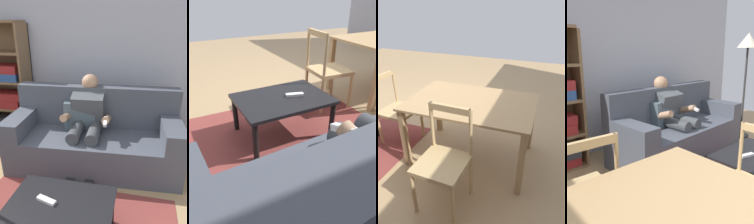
{
  "view_description": "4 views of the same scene",
  "coord_description": "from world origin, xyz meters",
  "views": [
    {
      "loc": [
        1.4,
        -0.6,
        1.77
      ],
      "look_at": [
        0.88,
        1.91,
        0.75
      ],
      "focal_mm": 36.83,
      "sensor_mm": 36.0,
      "label": 1
    },
    {
      "loc": [
        1.76,
        2.5,
        1.31
      ],
      "look_at": [
        0.84,
        0.75,
        0.23
      ],
      "focal_mm": 37.31,
      "sensor_mm": 36.0,
      "label": 2
    },
    {
      "loc": [
        -1.68,
        2.5,
        1.76
      ],
      "look_at": [
        -0.93,
        0.43,
        0.6
      ],
      "focal_mm": 36.1,
      "sensor_mm": 36.0,
      "label": 3
    },
    {
      "loc": [
        -1.52,
        -0.35,
        1.46
      ],
      "look_at": [
        -0.02,
        1.33,
        0.9
      ],
      "focal_mm": 37.82,
      "sensor_mm": 36.0,
      "label": 4
    }
  ],
  "objects": [
    {
      "name": "dining_chair_facing_couch",
      "position": [
        0.09,
        0.43,
        0.45
      ],
      "size": [
        0.45,
        0.45,
        0.9
      ],
      "color": "tan",
      "rests_on": "ground_plane"
    },
    {
      "name": "dining_table",
      "position": [
        -0.93,
        0.43,
        0.63
      ],
      "size": [
        1.37,
        0.9,
        0.73
      ],
      "color": "tan",
      "rests_on": "ground_plane"
    },
    {
      "name": "ground_plane",
      "position": [
        0.0,
        0.0,
        0.0
      ],
      "size": [
        8.45,
        8.45,
        0.0
      ],
      "primitive_type": "plane",
      "color": "tan"
    },
    {
      "name": "dining_chair_near_wall",
      "position": [
        -0.93,
        1.15,
        0.47
      ],
      "size": [
        0.44,
        0.44,
        0.94
      ],
      "color": "tan",
      "rests_on": "ground_plane"
    }
  ]
}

